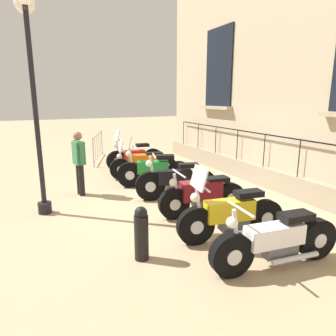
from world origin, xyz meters
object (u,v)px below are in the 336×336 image
Objects in this scene: motorcycle_red at (135,157)px; motorcycle_orange at (143,164)px; motorcycle_black at (176,182)px; crowd_barrier at (98,146)px; motorcycle_white at (276,242)px; motorcycle_green at (154,171)px; bollard at (141,233)px; pedestrian_standing at (79,160)px; lamppost at (30,51)px; motorcycle_maroon at (203,196)px; motorcycle_yellow at (231,216)px.

motorcycle_orange is (0.11, 1.14, -0.01)m from motorcycle_red.
crowd_barrier is at bearing -82.58° from motorcycle_black.
motorcycle_black is 0.92× the size of motorcycle_white.
bollard is at bearing 65.09° from motorcycle_green.
motorcycle_red is 2.98m from pedestrian_standing.
crowd_barrier is (-2.25, -5.13, -2.72)m from lamppost.
motorcycle_red reaches higher than motorcycle_white.
motorcycle_black is at bearing 97.42° from crowd_barrier.
crowd_barrier is (0.79, -2.13, 0.12)m from motorcycle_red.
motorcycle_orange is 0.99m from motorcycle_green.
lamppost is 1.84× the size of crowd_barrier.
motorcycle_orange is 5.54m from motorcycle_white.
motorcycle_orange is at bearing -147.66° from lamppost.
motorcycle_black is 4.13m from lamppost.
bollard is (-1.24, 2.67, -2.86)m from lamppost.
motorcycle_red is at bearing -94.28° from motorcycle_green.
motorcycle_orange is at bearing -88.68° from motorcycle_maroon.
motorcycle_red is at bearing 110.26° from crowd_barrier.
motorcycle_orange is 0.97× the size of motorcycle_white.
bollard is 3.68m from pedestrian_standing.
motorcycle_red reaches higher than motorcycle_yellow.
motorcycle_yellow reaches higher than bollard.
pedestrian_standing reaches higher than motorcycle_yellow.
motorcycle_red is 5.13m from lamppost.
motorcycle_green is 2.35× the size of bollard.
pedestrian_standing is (2.12, 2.03, 0.46)m from motorcycle_red.
motorcycle_red reaches higher than motorcycle_maroon.
motorcycle_yellow is 0.83× the size of crowd_barrier.
motorcycle_white is at bearing 89.13° from motorcycle_red.
motorcycle_black is at bearing 147.24° from pedestrian_standing.
motorcycle_maroon is at bearing -91.83° from motorcycle_white.
bollard is (1.01, 7.79, -0.14)m from crowd_barrier.
motorcycle_yellow is at bearing 83.29° from motorcycle_maroon.
motorcycle_maroon is 0.81× the size of crowd_barrier.
crowd_barrier is at bearing -78.33° from motorcycle_orange.
lamppost is at bearing -65.05° from bollard.
pedestrian_standing reaches higher than motorcycle_orange.
motorcycle_black is at bearing 173.16° from lamppost.
motorcycle_green reaches higher than motorcycle_yellow.
motorcycle_green is (0.16, 2.13, 0.01)m from motorcycle_red.
motorcycle_orange is 0.87× the size of crowd_barrier.
motorcycle_white is 5.53m from lamppost.
motorcycle_white is at bearing 128.54° from lamppost.
pedestrian_standing reaches higher than crowd_barrier.
motorcycle_green is at bearing 85.72° from motorcycle_red.
crowd_barrier is (0.68, -3.27, 0.13)m from motorcycle_orange.
crowd_barrier is (0.75, -6.65, 0.14)m from motorcycle_maroon.
lamppost reaches higher than bollard.
motorcycle_maroon is 3.28m from pedestrian_standing.
motorcycle_orange is at bearing -89.00° from motorcycle_black.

